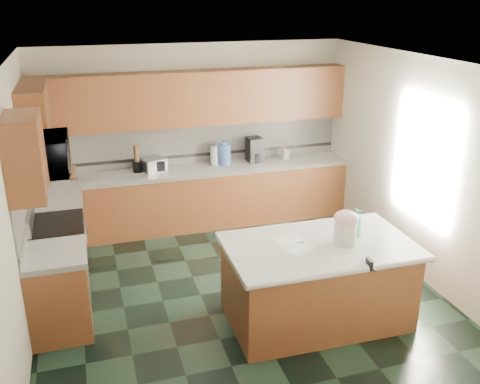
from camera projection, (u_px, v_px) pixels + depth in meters
name	position (u px, v px, depth m)	size (l,w,h in m)	color
floor	(237.00, 289.00, 6.48)	(4.60, 4.60, 0.00)	black
ceiling	(236.00, 62.00, 5.52)	(4.60, 4.60, 0.00)	white
wall_back	(193.00, 135.00, 8.08)	(4.60, 0.04, 2.70)	white
wall_front	(326.00, 288.00, 3.92)	(4.60, 0.04, 2.70)	white
wall_left	(15.00, 208.00, 5.37)	(0.04, 4.60, 2.70)	white
wall_right	(415.00, 166.00, 6.63)	(0.04, 4.60, 2.70)	white
back_base_cab	(199.00, 199.00, 8.12)	(4.60, 0.60, 0.86)	#351B0F
back_countertop	(198.00, 170.00, 7.95)	(4.60, 0.64, 0.06)	white
back_upper_cab	(194.00, 98.00, 7.70)	(4.60, 0.33, 0.78)	#351B0F
back_backsplash	(194.00, 143.00, 8.09)	(4.60, 0.02, 0.63)	silver
back_accent_band	(194.00, 155.00, 8.15)	(4.60, 0.01, 0.05)	black
left_base_cab_rear	(61.00, 234.00, 6.94)	(0.60, 0.82, 0.86)	#351B0F
left_counter_rear	(57.00, 201.00, 6.78)	(0.64, 0.82, 0.06)	white
left_base_cab_front	(59.00, 294.00, 5.57)	(0.60, 0.72, 0.86)	#351B0F
left_counter_front	(54.00, 255.00, 5.41)	(0.64, 0.72, 0.06)	white
left_backsplash	(24.00, 199.00, 5.91)	(0.02, 2.30, 0.63)	silver
left_accent_band	(27.00, 215.00, 5.98)	(0.01, 2.30, 0.05)	black
left_upper_cab_rear	(35.00, 118.00, 6.49)	(0.33, 1.09, 0.78)	#351B0F
left_upper_cab_front	(25.00, 156.00, 5.00)	(0.33, 0.72, 0.78)	#351B0F
range_body	(60.00, 261.00, 6.23)	(0.60, 0.76, 0.88)	#B7B7BC
range_oven_door	(86.00, 261.00, 6.32)	(0.02, 0.68, 0.55)	black
range_cooktop	(55.00, 225.00, 6.07)	(0.62, 0.78, 0.04)	black
range_handle	(85.00, 231.00, 6.19)	(0.02, 0.02, 0.66)	#B7B7BC
range_backguard	(29.00, 218.00, 5.95)	(0.06, 0.76, 0.18)	#B7B7BC
microwave	(46.00, 155.00, 5.77)	(0.73, 0.50, 0.41)	#B7B7BC
island_base	(317.00, 285.00, 5.75)	(1.86, 1.07, 0.86)	#351B0F
island_top	(319.00, 246.00, 5.59)	(1.96, 1.17, 0.06)	white
island_bullnose	(345.00, 273.00, 5.06)	(0.06, 0.06, 1.96)	white
treat_jar	(345.00, 233.00, 5.54)	(0.24, 0.24, 0.25)	silver
treat_jar_lid	(346.00, 218.00, 5.48)	(0.26, 0.26, 0.16)	beige
treat_jar_knob	(347.00, 213.00, 5.46)	(0.03, 0.03, 0.08)	tan
treat_jar_knob_end_l	(343.00, 214.00, 5.45)	(0.04, 0.04, 0.04)	tan
treat_jar_knob_end_r	(350.00, 213.00, 5.47)	(0.04, 0.04, 0.04)	tan
soap_bottle_island	(356.00, 223.00, 5.67)	(0.12, 0.12, 0.32)	teal
paper_sheet_a	(300.00, 248.00, 5.47)	(0.28, 0.21, 0.00)	white
paper_sheet_b	(289.00, 240.00, 5.66)	(0.32, 0.24, 0.00)	white
clamp_body	(369.00, 264.00, 5.14)	(0.03, 0.11, 0.10)	black
clamp_handle	(373.00, 269.00, 5.09)	(0.02, 0.02, 0.08)	black
knife_block	(72.00, 172.00, 7.47)	(0.10, 0.09, 0.19)	#472814
utensil_crock	(137.00, 167.00, 7.75)	(0.13, 0.13, 0.16)	black
utensil_bundle	(136.00, 153.00, 7.67)	(0.08, 0.08, 0.24)	#472814
toaster_oven	(154.00, 165.00, 7.78)	(0.33, 0.23, 0.19)	#B7B7BC
toaster_oven_door	(155.00, 167.00, 7.68)	(0.29, 0.01, 0.15)	black
paper_towel	(214.00, 155.00, 8.06)	(0.13, 0.13, 0.29)	white
paper_towel_base	(215.00, 164.00, 8.10)	(0.19, 0.19, 0.01)	#B7B7BC
water_jug	(225.00, 154.00, 8.06)	(0.19, 0.19, 0.31)	#456AB2
water_jug_neck	(224.00, 143.00, 7.99)	(0.09, 0.09, 0.04)	#456AB2
coffee_maker	(255.00, 150.00, 8.19)	(0.22, 0.24, 0.38)	black
coffee_carafe	(256.00, 157.00, 8.18)	(0.15, 0.15, 0.15)	black
soap_bottle_back	(285.00, 152.00, 8.33)	(0.10, 0.10, 0.22)	white
soap_back_cap	(286.00, 144.00, 8.28)	(0.02, 0.02, 0.03)	red
window_light_proxy	(424.00, 160.00, 6.39)	(0.02, 1.40, 1.10)	white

